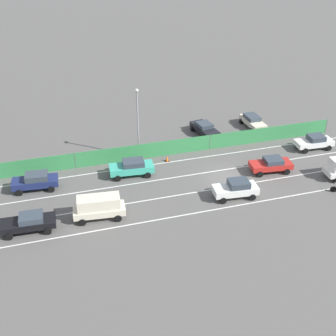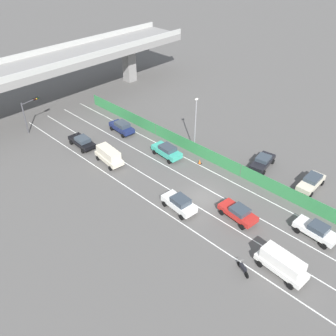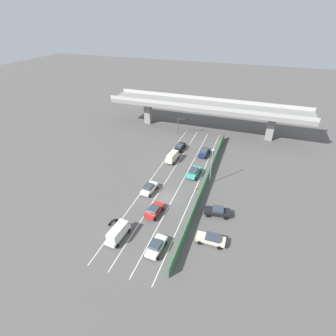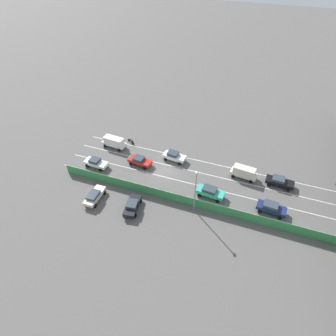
{
  "view_description": "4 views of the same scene",
  "coord_description": "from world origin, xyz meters",
  "px_view_note": "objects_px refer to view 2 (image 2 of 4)",
  "views": [
    {
      "loc": [
        -35.48,
        16.9,
        23.54
      ],
      "look_at": [
        -0.01,
        6.28,
        2.22
      ],
      "focal_mm": 47.26,
      "sensor_mm": 36.0,
      "label": 1
    },
    {
      "loc": [
        -26.16,
        -19.84,
        27.02
      ],
      "look_at": [
        -0.93,
        4.76,
        2.37
      ],
      "focal_mm": 38.6,
      "sensor_mm": 36.0,
      "label": 2
    },
    {
      "loc": [
        13.5,
        -35.76,
        30.51
      ],
      "look_at": [
        -1.9,
        7.22,
        2.01
      ],
      "focal_mm": 27.06,
      "sensor_mm": 36.0,
      "label": 3
    },
    {
      "loc": [
        36.57,
        14.08,
        34.25
      ],
      "look_at": [
        1.17,
        1.04,
        1.86
      ],
      "focal_mm": 30.75,
      "sensor_mm": 36.0,
      "label": 4
    }
  ],
  "objects_px": {
    "car_sedan_black": "(82,141)",
    "parked_sedan_cream": "(311,182)",
    "car_sedan_red": "(238,212)",
    "car_van_white": "(282,263)",
    "car_hatchback_white": "(179,203)",
    "car_sedan_white": "(316,230)",
    "traffic_cone": "(200,162)",
    "traffic_light": "(29,109)",
    "parked_sedan_dark": "(263,161)",
    "car_taxi_teal": "(167,151)",
    "motorcycle": "(243,268)",
    "car_van_cream": "(109,155)",
    "car_sedan_navy": "(122,127)",
    "street_lamp": "(196,120)"
  },
  "relations": [
    {
      "from": "car_sedan_black",
      "to": "parked_sedan_cream",
      "type": "relative_size",
      "value": 1.05
    },
    {
      "from": "car_sedan_red",
      "to": "parked_sedan_cream",
      "type": "bearing_deg",
      "value": -16.16
    },
    {
      "from": "car_sedan_red",
      "to": "car_van_white",
      "type": "relative_size",
      "value": 0.91
    },
    {
      "from": "car_hatchback_white",
      "to": "car_sedan_white",
      "type": "distance_m",
      "value": 14.42
    },
    {
      "from": "traffic_cone",
      "to": "traffic_light",
      "type": "bearing_deg",
      "value": 113.96
    },
    {
      "from": "car_sedan_white",
      "to": "parked_sedan_dark",
      "type": "height_order",
      "value": "car_sedan_white"
    },
    {
      "from": "car_sedan_white",
      "to": "parked_sedan_dark",
      "type": "bearing_deg",
      "value": 56.55
    },
    {
      "from": "traffic_cone",
      "to": "car_sedan_red",
      "type": "bearing_deg",
      "value": -118.14
    },
    {
      "from": "car_hatchback_white",
      "to": "car_van_white",
      "type": "height_order",
      "value": "car_van_white"
    },
    {
      "from": "car_taxi_teal",
      "to": "car_sedan_white",
      "type": "relative_size",
      "value": 1.05
    },
    {
      "from": "car_sedan_white",
      "to": "traffic_light",
      "type": "bearing_deg",
      "value": 102.02
    },
    {
      "from": "car_hatchback_white",
      "to": "traffic_light",
      "type": "relative_size",
      "value": 0.89
    },
    {
      "from": "car_hatchback_white",
      "to": "traffic_light",
      "type": "height_order",
      "value": "traffic_light"
    },
    {
      "from": "car_hatchback_white",
      "to": "parked_sedan_cream",
      "type": "height_order",
      "value": "car_hatchback_white"
    },
    {
      "from": "parked_sedan_cream",
      "to": "motorcycle",
      "type": "bearing_deg",
      "value": -174.9
    },
    {
      "from": "car_van_cream",
      "to": "car_sedan_navy",
      "type": "bearing_deg",
      "value": 38.66
    },
    {
      "from": "motorcycle",
      "to": "parked_sedan_dark",
      "type": "bearing_deg",
      "value": 26.66
    },
    {
      "from": "car_sedan_navy",
      "to": "car_taxi_teal",
      "type": "bearing_deg",
      "value": -90.53
    },
    {
      "from": "car_sedan_red",
      "to": "car_hatchback_white",
      "type": "distance_m",
      "value": 6.47
    },
    {
      "from": "car_van_white",
      "to": "motorcycle",
      "type": "height_order",
      "value": "car_van_white"
    },
    {
      "from": "car_taxi_teal",
      "to": "street_lamp",
      "type": "xyz_separation_m",
      "value": [
        3.79,
        -1.64,
        3.78
      ]
    },
    {
      "from": "car_taxi_teal",
      "to": "car_hatchback_white",
      "type": "height_order",
      "value": "car_hatchback_white"
    },
    {
      "from": "car_sedan_navy",
      "to": "car_hatchback_white",
      "type": "relative_size",
      "value": 1.03
    },
    {
      "from": "car_sedan_navy",
      "to": "parked_sedan_cream",
      "type": "relative_size",
      "value": 1.01
    },
    {
      "from": "car_sedan_black",
      "to": "motorcycle",
      "type": "relative_size",
      "value": 2.6
    },
    {
      "from": "car_sedan_red",
      "to": "car_van_cream",
      "type": "relative_size",
      "value": 0.96
    },
    {
      "from": "car_van_cream",
      "to": "traffic_cone",
      "type": "xyz_separation_m",
      "value": [
        8.24,
        -8.71,
        -0.93
      ]
    },
    {
      "from": "car_sedan_navy",
      "to": "traffic_light",
      "type": "relative_size",
      "value": 0.91
    },
    {
      "from": "car_sedan_navy",
      "to": "traffic_cone",
      "type": "relative_size",
      "value": 7.13
    },
    {
      "from": "car_sedan_red",
      "to": "traffic_cone",
      "type": "bearing_deg",
      "value": 61.86
    },
    {
      "from": "car_taxi_teal",
      "to": "motorcycle",
      "type": "bearing_deg",
      "value": -115.84
    },
    {
      "from": "traffic_cone",
      "to": "parked_sedan_cream",
      "type": "bearing_deg",
      "value": -67.21
    },
    {
      "from": "car_van_white",
      "to": "car_sedan_navy",
      "type": "bearing_deg",
      "value": 77.62
    },
    {
      "from": "car_sedan_white",
      "to": "car_van_cream",
      "type": "bearing_deg",
      "value": 103.71
    },
    {
      "from": "car_van_white",
      "to": "traffic_cone",
      "type": "distance_m",
      "value": 18.87
    },
    {
      "from": "car_sedan_black",
      "to": "parked_sedan_dark",
      "type": "height_order",
      "value": "car_sedan_black"
    },
    {
      "from": "car_sedan_navy",
      "to": "traffic_light",
      "type": "bearing_deg",
      "value": 131.39
    },
    {
      "from": "parked_sedan_dark",
      "to": "street_lamp",
      "type": "distance_m",
      "value": 10.3
    },
    {
      "from": "car_sedan_navy",
      "to": "traffic_light",
      "type": "distance_m",
      "value": 13.86
    },
    {
      "from": "parked_sedan_dark",
      "to": "traffic_light",
      "type": "relative_size",
      "value": 0.95
    },
    {
      "from": "car_sedan_black",
      "to": "car_taxi_teal",
      "type": "relative_size",
      "value": 1.01
    },
    {
      "from": "parked_sedan_dark",
      "to": "street_lamp",
      "type": "bearing_deg",
      "value": 109.42
    },
    {
      "from": "car_sedan_red",
      "to": "car_sedan_navy",
      "type": "xyz_separation_m",
      "value": [
        3.52,
        23.73,
        0.08
      ]
    },
    {
      "from": "street_lamp",
      "to": "motorcycle",
      "type": "bearing_deg",
      "value": -126.99
    },
    {
      "from": "car_van_white",
      "to": "parked_sedan_dark",
      "type": "distance_m",
      "value": 17.21
    },
    {
      "from": "car_sedan_black",
      "to": "traffic_cone",
      "type": "distance_m",
      "value": 16.94
    },
    {
      "from": "car_van_cream",
      "to": "car_sedan_white",
      "type": "xyz_separation_m",
      "value": [
        6.29,
        -25.78,
        -0.34
      ]
    },
    {
      "from": "car_van_cream",
      "to": "car_van_white",
      "type": "xyz_separation_m",
      "value": [
        -0.23,
        -25.54,
        -0.0
      ]
    },
    {
      "from": "car_taxi_teal",
      "to": "car_hatchback_white",
      "type": "bearing_deg",
      "value": -128.34
    },
    {
      "from": "car_sedan_red",
      "to": "traffic_light",
      "type": "bearing_deg",
      "value": 99.16
    }
  ]
}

